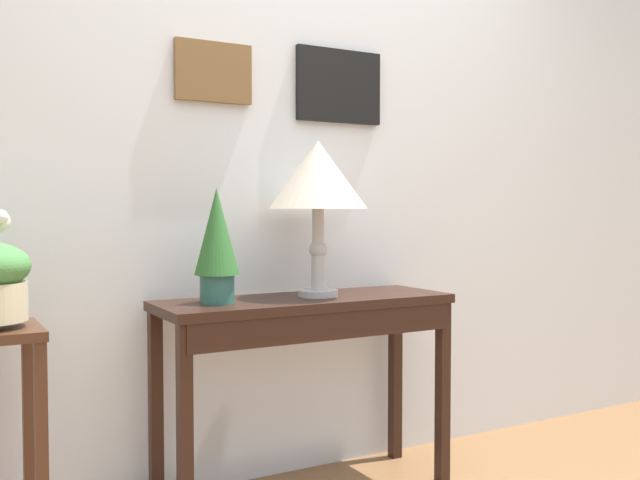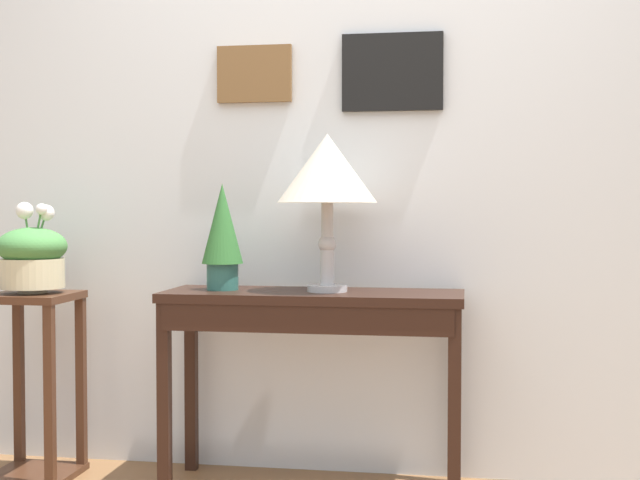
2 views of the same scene
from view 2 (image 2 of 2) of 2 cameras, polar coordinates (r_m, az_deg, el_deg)
The scene contains 6 objects.
back_wall_with_art at distance 3.59m, azimuth 2.15°, elevation 7.26°, with size 9.00×0.13×2.80m.
console_table at distance 3.32m, azimuth -0.53°, elevation -5.42°, with size 1.13×0.39×0.76m.
table_lamp at distance 3.30m, azimuth 0.48°, elevation 4.43°, with size 0.38×0.38×0.60m.
potted_plant_on_console at distance 3.39m, azimuth -6.37°, elevation 0.51°, with size 0.16×0.16×0.41m.
pedestal_stand_left at distance 3.69m, azimuth -18.13°, elevation -9.04°, with size 0.32×0.32×0.74m.
planter_bowl_wide at distance 3.63m, azimuth -18.22°, elevation -0.98°, with size 0.27×0.27×0.36m.
Camera 2 is at (0.46, -2.09, 1.08)m, focal length 49.19 mm.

